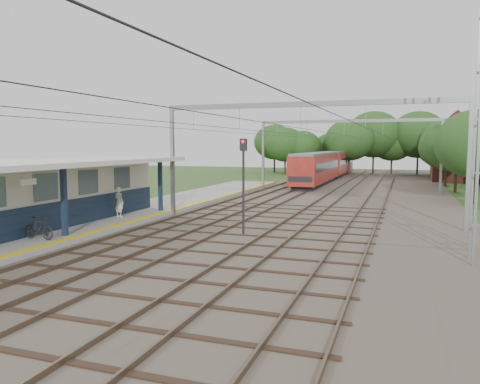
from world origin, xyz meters
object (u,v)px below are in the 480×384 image
at_px(person, 119,202).
at_px(train, 328,165).
at_px(bicycle, 39,228).
at_px(signal_post, 243,172).

bearing_deg(person, train, -80.64).
relative_size(person, bicycle, 1.05).
relative_size(bicycle, signal_post, 0.35).
distance_m(bicycle, train, 44.82).
bearing_deg(signal_post, train, 91.07).
height_order(person, train, train).
xyz_separation_m(person, signal_post, (8.05, -1.17, 1.95)).
height_order(train, signal_post, signal_post).
relative_size(train, signal_post, 6.96).
distance_m(person, train, 38.22).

